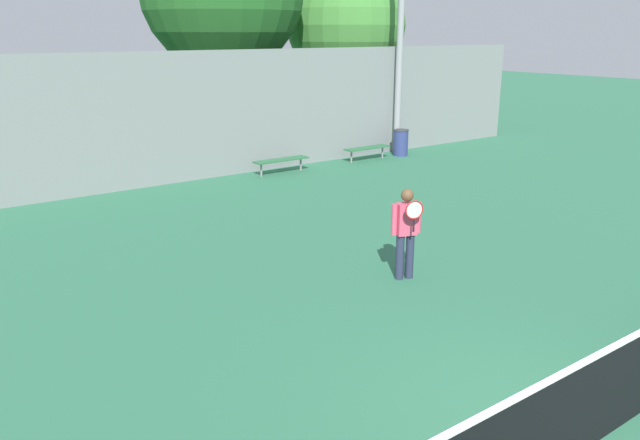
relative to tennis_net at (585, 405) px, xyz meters
The scene contains 7 objects.
tennis_net is the anchor object (origin of this frame).
tennis_player 4.72m from the tennis_net, 67.93° to the left, with size 0.51×0.47×1.56m.
bench_courtside_near 14.65m from the tennis_net, 57.96° to the left, with size 1.64×0.40×0.43m.
bench_courtside_far 13.21m from the tennis_net, 70.15° to the left, with size 1.72×0.40×0.43m.
trash_bin 15.43m from the tennis_net, 53.38° to the left, with size 0.51×0.51×0.87m.
back_fence 13.21m from the tennis_net, 90.00° to the left, with size 30.30×0.06×3.52m.
tree_green_tall 19.45m from the tennis_net, 58.66° to the left, with size 4.40×4.40×6.42m.
Camera 1 is at (-5.17, -2.73, 4.01)m, focal length 35.00 mm.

